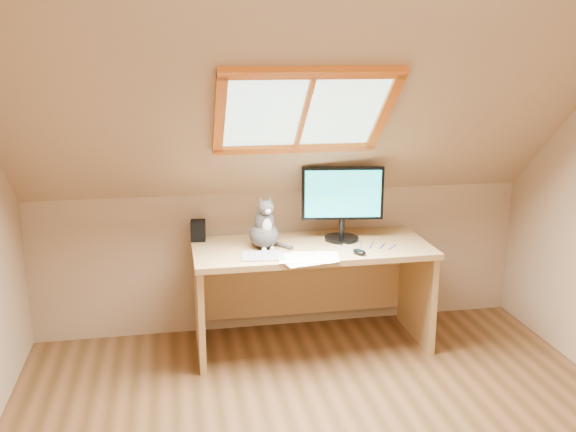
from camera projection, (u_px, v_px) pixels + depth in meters
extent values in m
cube|color=tan|center=(283.00, 260.00, 4.61)|extent=(3.50, 0.02, 1.00)
cube|color=tan|center=(306.00, 99.00, 3.57)|extent=(3.50, 1.56, 1.41)
cube|color=#B2E0CC|center=(303.00, 110.00, 3.66)|extent=(0.90, 0.53, 0.48)
cube|color=#C76412|center=(303.00, 110.00, 3.66)|extent=(1.02, 0.64, 0.59)
cube|color=tan|center=(312.00, 248.00, 4.24)|extent=(1.56, 0.68, 0.04)
cube|color=tan|center=(199.00, 306.00, 4.19)|extent=(0.04, 0.62, 0.67)
cube|color=tan|center=(417.00, 291.00, 4.46)|extent=(0.04, 0.62, 0.67)
cube|color=tan|center=(302.00, 282.00, 4.62)|extent=(1.46, 0.03, 0.47)
cylinder|color=black|center=(341.00, 238.00, 4.35)|extent=(0.23, 0.23, 0.02)
cylinder|color=black|center=(342.00, 228.00, 4.33)|extent=(0.04, 0.04, 0.13)
cube|color=black|center=(342.00, 193.00, 4.27)|extent=(0.55, 0.12, 0.36)
cube|color=#0088C7|center=(343.00, 194.00, 4.24)|extent=(0.50, 0.08, 0.32)
ellipsoid|color=#4A4441|center=(264.00, 235.00, 4.18)|extent=(0.22, 0.26, 0.16)
ellipsoid|color=#4A4441|center=(264.00, 221.00, 4.14)|extent=(0.14, 0.14, 0.18)
ellipsoid|color=silver|center=(267.00, 226.00, 4.09)|extent=(0.07, 0.04, 0.10)
ellipsoid|color=#4A4441|center=(266.00, 208.00, 4.08)|extent=(0.11, 0.10, 0.09)
sphere|color=silver|center=(268.00, 212.00, 4.04)|extent=(0.04, 0.04, 0.04)
cone|color=#4A4441|center=(260.00, 200.00, 4.07)|extent=(0.05, 0.05, 0.06)
cone|color=#4A4441|center=(270.00, 200.00, 4.09)|extent=(0.05, 0.05, 0.06)
cube|color=black|center=(198.00, 230.00, 4.32)|extent=(0.11, 0.11, 0.14)
cube|color=#B2B2B7|center=(263.00, 256.00, 3.99)|extent=(0.28, 0.22, 0.01)
ellipsoid|color=black|center=(359.00, 252.00, 4.04)|extent=(0.10, 0.12, 0.03)
cube|color=white|center=(305.00, 258.00, 3.96)|extent=(0.33, 0.27, 0.00)
cube|color=white|center=(305.00, 258.00, 3.96)|extent=(0.32, 0.24, 0.00)
cube|color=white|center=(305.00, 258.00, 3.96)|extent=(0.35, 0.30, 0.00)
cube|color=white|center=(305.00, 258.00, 3.96)|extent=(0.34, 0.28, 0.00)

